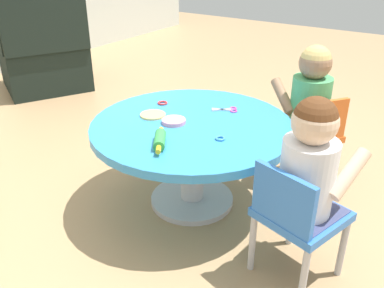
{
  "coord_description": "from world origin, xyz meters",
  "views": [
    {
      "loc": [
        -1.55,
        -1.04,
        1.29
      ],
      "look_at": [
        0.0,
        0.0,
        0.35
      ],
      "focal_mm": 38.96,
      "sensor_mm": 36.0,
      "label": 1
    }
  ],
  "objects": [
    {
      "name": "armchair_dark",
      "position": [
        0.79,
        2.15,
        0.31
      ],
      "size": [
        0.95,
        0.96,
        0.85
      ],
      "color": "black",
      "rests_on": "ground"
    },
    {
      "name": "rolling_pin",
      "position": [
        -0.28,
        -0.02,
        0.49
      ],
      "size": [
        0.2,
        0.15,
        0.05
      ],
      "color": "green",
      "rests_on": "craft_table"
    },
    {
      "name": "ground_plane",
      "position": [
        0.0,
        0.0,
        0.0
      ],
      "size": [
        10.0,
        10.0,
        0.0
      ],
      "primitive_type": "plane",
      "color": "tan"
    },
    {
      "name": "seated_child_left",
      "position": [
        -0.18,
        -0.65,
        0.53
      ],
      "size": [
        0.41,
        0.35,
        0.51
      ],
      "color": "#3F4772",
      "rests_on": "ground"
    },
    {
      "name": "cookie_cutter_0",
      "position": [
        0.13,
        0.28,
        0.47
      ],
      "size": [
        0.05,
        0.05,
        0.01
      ],
      "primitive_type": "torus",
      "color": "red",
      "rests_on": "craft_table"
    },
    {
      "name": "playdough_blob_0",
      "position": [
        -0.04,
        0.22,
        0.47
      ],
      "size": [
        0.13,
        0.13,
        0.01
      ],
      "primitive_type": "cylinder",
      "color": "#F2CC72",
      "rests_on": "craft_table"
    },
    {
      "name": "craft_scissors",
      "position": [
        0.25,
        -0.07,
        0.47
      ],
      "size": [
        0.12,
        0.14,
        0.01
      ],
      "color": "silver",
      "rests_on": "craft_table"
    },
    {
      "name": "child_chair_left",
      "position": [
        -0.22,
        -0.64,
        0.31
      ],
      "size": [
        0.37,
        0.37,
        0.54
      ],
      "color": "#B7B7BC",
      "rests_on": "ground"
    },
    {
      "name": "seated_child_right",
      "position": [
        0.55,
        -0.39,
        0.53
      ],
      "size": [
        0.42,
        0.44,
        0.51
      ],
      "color": "#3F4772",
      "rests_on": "ground"
    },
    {
      "name": "playdough_blob_1",
      "position": [
        -0.05,
        0.07,
        0.47
      ],
      "size": [
        0.12,
        0.12,
        0.02
      ],
      "primitive_type": "cylinder",
      "color": "pink",
      "rests_on": "craft_table"
    },
    {
      "name": "child_chair_right",
      "position": [
        0.53,
        -0.43,
        0.31
      ],
      "size": [
        0.42,
        0.42,
        0.54
      ],
      "color": "#B7B7BC",
      "rests_on": "ground"
    },
    {
      "name": "cookie_cutter_1",
      "position": [
        -0.08,
        -0.21,
        0.47
      ],
      "size": [
        0.05,
        0.05,
        0.01
      ],
      "primitive_type": "torus",
      "color": "#3F99D8",
      "rests_on": "craft_table"
    },
    {
      "name": "craft_table",
      "position": [
        0.0,
        0.0,
        0.37
      ],
      "size": [
        1.0,
        1.0,
        0.46
      ],
      "color": "silver",
      "rests_on": "ground"
    }
  ]
}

